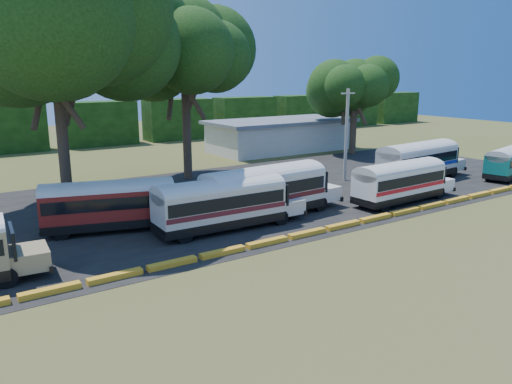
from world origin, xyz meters
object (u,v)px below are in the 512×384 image
bus_red (112,202)px  bus_teal (510,160)px  bus_white_red (401,180)px  tree_west (52,23)px  bus_cream_west (223,201)px

bus_red → bus_teal: 37.17m
bus_white_red → tree_west: 27.55m
tree_west → bus_teal: bearing=-17.8°
bus_red → tree_west: (-1.01, 7.43, 11.22)m
bus_cream_west → bus_white_red: (14.77, -1.64, -0.07)m
bus_teal → tree_west: (-37.88, 12.16, 11.38)m
bus_red → bus_teal: (36.87, -4.73, -0.16)m
bus_white_red → tree_west: bearing=147.3°
bus_cream_west → bus_teal: 31.06m
bus_cream_west → bus_white_red: bearing=-4.4°
bus_white_red → tree_west: (-21.61, 12.86, 11.26)m
bus_red → bus_teal: bearing=9.0°
bus_red → tree_west: 13.50m
bus_red → bus_white_red: 21.30m
bus_white_red → bus_teal: bearing=0.5°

